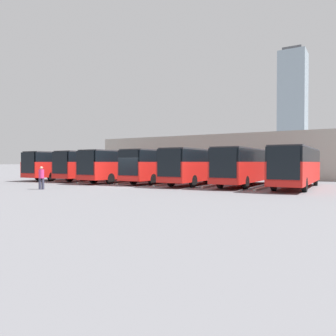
{
  "coord_description": "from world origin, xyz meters",
  "views": [
    {
      "loc": [
        -17.55,
        22.31,
        2.1
      ],
      "look_at": [
        -0.78,
        -5.96,
        1.52
      ],
      "focal_mm": 35.0,
      "sensor_mm": 36.0,
      "label": 1
    }
  ],
  "objects": [
    {
      "name": "ground_plane",
      "position": [
        0.0,
        0.0,
        0.0
      ],
      "size": [
        600.0,
        600.0,
        0.0
      ],
      "primitive_type": "plane",
      "color": "slate"
    },
    {
      "name": "bus_0",
      "position": [
        -13.01,
        -5.93,
        1.83
      ],
      "size": [
        2.59,
        12.01,
        3.28
      ],
      "rotation": [
        0.0,
        0.0,
        0.02
      ],
      "color": "red",
      "rests_on": "ground_plane"
    },
    {
      "name": "curb_divider_0",
      "position": [
        -10.84,
        -4.16,
        0.07
      ],
      "size": [
        0.33,
        5.93,
        0.15
      ],
      "primitive_type": "cube",
      "rotation": [
        0.0,
        0.0,
        0.02
      ],
      "color": "#9E9E99",
      "rests_on": "ground_plane"
    },
    {
      "name": "bus_1",
      "position": [
        -8.67,
        -6.31,
        1.83
      ],
      "size": [
        2.59,
        12.01,
        3.28
      ],
      "rotation": [
        0.0,
        0.0,
        0.02
      ],
      "color": "red",
      "rests_on": "ground_plane"
    },
    {
      "name": "curb_divider_1",
      "position": [
        -6.5,
        -4.54,
        0.07
      ],
      "size": [
        0.33,
        5.93,
        0.15
      ],
      "primitive_type": "cube",
      "rotation": [
        0.0,
        0.0,
        0.02
      ],
      "color": "#9E9E99",
      "rests_on": "ground_plane"
    },
    {
      "name": "bus_2",
      "position": [
        -4.34,
        -5.88,
        1.83
      ],
      "size": [
        2.59,
        12.01,
        3.28
      ],
      "rotation": [
        0.0,
        0.0,
        0.02
      ],
      "color": "red",
      "rests_on": "ground_plane"
    },
    {
      "name": "curb_divider_2",
      "position": [
        -2.17,
        -4.11,
        0.07
      ],
      "size": [
        0.33,
        5.93,
        0.15
      ],
      "primitive_type": "cube",
      "rotation": [
        0.0,
        0.0,
        0.02
      ],
      "color": "#9E9E99",
      "rests_on": "ground_plane"
    },
    {
      "name": "bus_3",
      "position": [
        -0.0,
        -6.25,
        1.83
      ],
      "size": [
        2.59,
        12.01,
        3.28
      ],
      "rotation": [
        0.0,
        0.0,
        0.02
      ],
      "color": "red",
      "rests_on": "ground_plane"
    },
    {
      "name": "curb_divider_3",
      "position": [
        2.17,
        -4.48,
        0.07
      ],
      "size": [
        0.33,
        5.93,
        0.15
      ],
      "primitive_type": "cube",
      "rotation": [
        0.0,
        0.0,
        0.02
      ],
      "color": "#9E9E99",
      "rests_on": "ground_plane"
    },
    {
      "name": "bus_4",
      "position": [
        4.34,
        -5.48,
        1.83
      ],
      "size": [
        2.59,
        12.01,
        3.28
      ],
      "rotation": [
        0.0,
        0.0,
        0.02
      ],
      "color": "red",
      "rests_on": "ground_plane"
    },
    {
      "name": "curb_divider_4",
      "position": [
        6.5,
        -3.71,
        0.07
      ],
      "size": [
        0.33,
        5.93,
        0.15
      ],
      "primitive_type": "cube",
      "rotation": [
        0.0,
        0.0,
        0.02
      ],
      "color": "#9E9E99",
      "rests_on": "ground_plane"
    },
    {
      "name": "bus_5",
      "position": [
        8.67,
        -6.33,
        1.83
      ],
      "size": [
        2.59,
        12.01,
        3.28
      ],
      "rotation": [
        0.0,
        0.0,
        0.02
      ],
      "color": "red",
      "rests_on": "ground_plane"
    },
    {
      "name": "curb_divider_5",
      "position": [
        10.84,
        -4.56,
        0.07
      ],
      "size": [
        0.33,
        5.93,
        0.15
      ],
      "primitive_type": "cube",
      "rotation": [
        0.0,
        0.0,
        0.02
      ],
      "color": "#9E9E99",
      "rests_on": "ground_plane"
    },
    {
      "name": "bus_6",
      "position": [
        13.01,
        -5.83,
        1.83
      ],
      "size": [
        2.59,
        12.01,
        3.28
      ],
      "rotation": [
        0.0,
        0.0,
        0.02
      ],
      "color": "red",
      "rests_on": "ground_plane"
    },
    {
      "name": "pedestrian",
      "position": [
        3.72,
        5.62,
        0.96
      ],
      "size": [
        0.56,
        0.56,
        1.78
      ],
      "rotation": [
        0.0,
        0.0,
        4.02
      ],
      "color": "#38384C",
      "rests_on": "ground_plane"
    },
    {
      "name": "station_building",
      "position": [
        0.0,
        -22.19,
        2.94
      ],
      "size": [
        36.27,
        11.4,
        5.81
      ],
      "color": "#A8A399",
      "rests_on": "ground_plane"
    },
    {
      "name": "office_tower",
      "position": [
        23.0,
        -211.62,
        38.77
      ],
      "size": [
        17.31,
        17.31,
        78.74
      ],
      "color": "#93A8B7",
      "rests_on": "ground_plane"
    }
  ]
}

